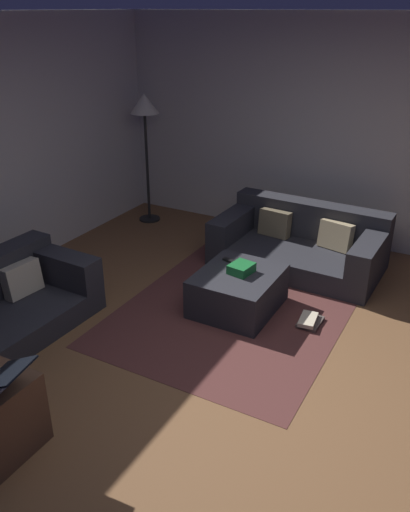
{
  "coord_description": "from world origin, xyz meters",
  "views": [
    {
      "loc": [
        -2.97,
        -1.28,
        2.63
      ],
      "look_at": [
        0.51,
        0.64,
        0.75
      ],
      "focal_mm": 37.03,
      "sensor_mm": 36.0,
      "label": 1
    }
  ],
  "objects_px": {
    "ottoman": "(238,291)",
    "book_stack": "(309,321)",
    "corner_lamp": "(145,114)",
    "tv_remote": "(230,261)",
    "couch_right": "(301,243)",
    "gift_box": "(241,268)"
  },
  "relations": [
    {
      "from": "tv_remote",
      "to": "gift_box",
      "type": "bearing_deg",
      "value": -115.71
    },
    {
      "from": "ottoman",
      "to": "book_stack",
      "type": "distance_m",
      "value": 0.72
    },
    {
      "from": "tv_remote",
      "to": "book_stack",
      "type": "height_order",
      "value": "tv_remote"
    },
    {
      "from": "couch_right",
      "to": "book_stack",
      "type": "bearing_deg",
      "value": 115.05
    },
    {
      "from": "couch_right",
      "to": "ottoman",
      "type": "height_order",
      "value": "couch_right"
    },
    {
      "from": "book_stack",
      "to": "corner_lamp",
      "type": "bearing_deg",
      "value": 61.9
    },
    {
      "from": "gift_box",
      "to": "couch_right",
      "type": "bearing_deg",
      "value": -8.21
    },
    {
      "from": "couch_right",
      "to": "book_stack",
      "type": "xyz_separation_m",
      "value": [
        -1.16,
        -0.51,
        -0.21
      ]
    },
    {
      "from": "gift_box",
      "to": "corner_lamp",
      "type": "bearing_deg",
      "value": 54.02
    },
    {
      "from": "ottoman",
      "to": "book_stack",
      "type": "height_order",
      "value": "ottoman"
    },
    {
      "from": "corner_lamp",
      "to": "gift_box",
      "type": "bearing_deg",
      "value": -125.98
    },
    {
      "from": "book_stack",
      "to": "gift_box",
      "type": "bearing_deg",
      "value": 93.08
    },
    {
      "from": "book_stack",
      "to": "ottoman",
      "type": "bearing_deg",
      "value": 94.73
    },
    {
      "from": "book_stack",
      "to": "corner_lamp",
      "type": "height_order",
      "value": "corner_lamp"
    },
    {
      "from": "couch_right",
      "to": "corner_lamp",
      "type": "distance_m",
      "value": 2.56
    },
    {
      "from": "ottoman",
      "to": "corner_lamp",
      "type": "distance_m",
      "value": 2.85
    },
    {
      "from": "gift_box",
      "to": "corner_lamp",
      "type": "xyz_separation_m",
      "value": [
        1.51,
        2.08,
        1.0
      ]
    },
    {
      "from": "couch_right",
      "to": "ottoman",
      "type": "xyz_separation_m",
      "value": [
        -1.22,
        0.19,
        -0.06
      ]
    },
    {
      "from": "couch_right",
      "to": "corner_lamp",
      "type": "xyz_separation_m",
      "value": [
        0.31,
        2.25,
        1.17
      ]
    },
    {
      "from": "tv_remote",
      "to": "corner_lamp",
      "type": "xyz_separation_m",
      "value": [
        1.35,
        1.89,
        1.03
      ]
    },
    {
      "from": "book_stack",
      "to": "couch_right",
      "type": "bearing_deg",
      "value": 23.62
    },
    {
      "from": "couch_right",
      "to": "gift_box",
      "type": "xyz_separation_m",
      "value": [
        -1.2,
        0.17,
        0.17
      ]
    }
  ]
}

